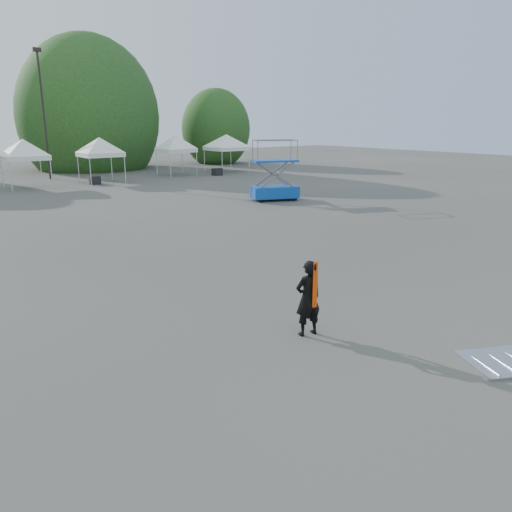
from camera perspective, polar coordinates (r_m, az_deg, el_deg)
ground at (r=13.52m, az=2.40°, el=-4.39°), size 120.00×120.00×0.00m
light_pole_east at (r=43.26m, az=-23.17°, el=15.37°), size 0.60×0.25×9.80m
tree_mid_e at (r=51.71m, az=-18.51°, el=14.83°), size 5.12×5.12×7.79m
tree_far_e at (r=55.66m, az=-4.58°, el=14.26°), size 3.84×3.84×5.84m
tent_e at (r=37.84m, az=-25.09°, el=11.61°), size 3.91×3.91×3.88m
tent_f at (r=39.43m, az=-17.47°, el=12.42°), size 3.96×3.96×3.88m
tent_g at (r=43.62m, az=-9.17°, el=13.12°), size 3.80×3.80×3.88m
tent_h at (r=45.92m, az=-3.41°, el=13.38°), size 4.41×4.41×3.88m
man at (r=10.82m, az=5.98°, el=-4.81°), size 0.67×0.50×1.69m
scissor_lift at (r=29.25m, az=2.14°, el=9.76°), size 2.99×2.23×3.46m
crate_mid at (r=38.72m, az=-17.94°, el=8.24°), size 0.87×0.73×0.61m
crate_east at (r=43.11m, az=-4.45°, el=9.57°), size 0.83×0.68×0.61m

